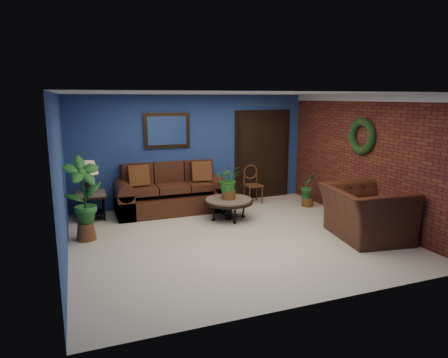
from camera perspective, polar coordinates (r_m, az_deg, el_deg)
name	(u,v)px	position (r m, az deg, el deg)	size (l,w,h in m)	color
floor	(234,237)	(7.16, 1.40, -8.32)	(5.50, 5.50, 0.00)	beige
wall_back	(193,150)	(9.17, -4.45, 4.12)	(5.50, 0.04, 2.50)	navy
wall_left	(61,179)	(6.35, -22.22, -0.06)	(0.04, 5.00, 2.50)	navy
wall_right_brick	(365,159)	(8.26, 19.44, 2.66)	(0.04, 5.00, 2.50)	maroon
ceiling	(234,93)	(6.73, 1.51, 12.12)	(5.50, 5.00, 0.02)	white
crown_molding	(368,98)	(8.15, 19.84, 10.87)	(0.03, 5.00, 0.14)	white
wall_mirror	(167,131)	(8.93, -8.15, 6.87)	(1.02, 0.06, 0.77)	#3C2512
closet_door	(262,155)	(9.80, 5.50, 3.40)	(1.44, 0.06, 2.18)	black
wreath	(362,136)	(8.21, 19.10, 5.80)	(0.72, 0.72, 0.16)	black
sofa	(170,195)	(8.78, -7.66, -2.29)	(2.35, 1.01, 1.06)	#472014
coffee_table	(229,202)	(8.09, 0.66, -3.24)	(0.99, 0.99, 0.42)	#514C47
end_table	(91,199)	(8.53, -18.50, -2.70)	(0.60, 0.60, 0.55)	#514C47
table_lamp	(89,173)	(8.42, -18.74, 0.82)	(0.37, 0.37, 0.62)	#3C2512
side_chair	(252,181)	(9.40, 4.05, -0.34)	(0.38, 0.38, 0.88)	#5C2F1A
armchair	(365,213)	(7.43, 19.49, -4.56)	(1.40, 1.22, 0.91)	#472014
coffee_plant	(229,181)	(7.99, 0.66, -0.23)	(0.61, 0.57, 0.69)	brown
floor_plant	(308,189)	(9.23, 11.91, -1.44)	(0.39, 0.33, 0.78)	brown
tall_plant	(83,195)	(7.22, -19.44, -2.20)	(0.75, 0.62, 1.48)	brown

